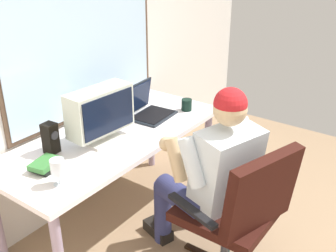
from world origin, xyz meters
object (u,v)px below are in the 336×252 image
(book_stack, at_px, (45,165))
(laptop, at_px, (146,107))
(person_seated, at_px, (211,172))
(wine_glass, at_px, (58,168))
(coffee_mug, at_px, (187,105))
(crt_monitor, at_px, (100,112))
(office_chair, at_px, (241,206))
(desk_speaker, at_px, (50,138))
(desk, at_px, (114,144))

(book_stack, bearing_deg, laptop, 1.25)
(person_seated, height_order, wine_glass, person_seated)
(coffee_mug, bearing_deg, crt_monitor, 167.90)
(office_chair, relative_size, desk_speaker, 4.67)
(office_chair, xyz_separation_m, crt_monitor, (-0.13, 0.97, 0.39))
(book_stack, bearing_deg, person_seated, -48.25)
(desk_speaker, bearing_deg, laptop, -7.93)
(crt_monitor, xyz_separation_m, laptop, (0.50, 0.03, -0.14))
(office_chair, distance_m, coffee_mug, 1.05)
(coffee_mug, bearing_deg, book_stack, 171.94)
(person_seated, bearing_deg, book_stack, 131.75)
(desk, bearing_deg, person_seated, -83.79)
(crt_monitor, height_order, coffee_mug, crt_monitor)
(wine_glass, height_order, book_stack, wine_glass)
(desk, relative_size, desk_speaker, 8.63)
(desk, bearing_deg, office_chair, -89.12)
(desk_speaker, bearing_deg, coffee_mug, -16.03)
(desk, bearing_deg, coffee_mug, -14.79)
(wine_glass, distance_m, desk_speaker, 0.39)
(office_chair, distance_m, wine_glass, 1.06)
(book_stack, distance_m, coffee_mug, 1.23)
(office_chair, bearing_deg, coffee_mug, 51.94)
(crt_monitor, height_order, desk_speaker, crt_monitor)
(desk, bearing_deg, desk_speaker, 162.08)
(wine_glass, xyz_separation_m, coffee_mug, (1.27, 0.02, -0.06))
(wine_glass, bearing_deg, desk, 16.59)
(crt_monitor, distance_m, book_stack, 0.49)
(crt_monitor, distance_m, desk_speaker, 0.35)
(office_chair, xyz_separation_m, coffee_mug, (0.63, 0.80, 0.23))
(desk_speaker, bearing_deg, office_chair, -68.74)
(office_chair, relative_size, person_seated, 0.76)
(laptop, xyz_separation_m, coffee_mug, (0.26, -0.19, -0.02))
(office_chair, bearing_deg, desk, 90.88)
(crt_monitor, xyz_separation_m, wine_glass, (-0.51, -0.18, -0.10))
(crt_monitor, bearing_deg, desk, 3.43)
(desk_speaker, relative_size, book_stack, 1.01)
(office_chair, xyz_separation_m, wine_glass, (-0.65, 0.78, 0.29))
(book_stack, bearing_deg, wine_glass, -106.72)
(crt_monitor, height_order, book_stack, crt_monitor)
(office_chair, distance_m, crt_monitor, 1.05)
(wine_glass, bearing_deg, laptop, 11.79)
(crt_monitor, relative_size, laptop, 1.33)
(desk, height_order, desk_speaker, desk_speaker)
(desk_speaker, bearing_deg, wine_glass, -123.65)
(office_chair, xyz_separation_m, book_stack, (-0.59, 0.97, 0.22))
(desk, bearing_deg, laptop, 3.50)
(laptop, relative_size, desk_speaker, 1.75)
(wine_glass, bearing_deg, office_chair, -50.57)
(office_chair, distance_m, book_stack, 1.16)
(desk, relative_size, office_chair, 1.85)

